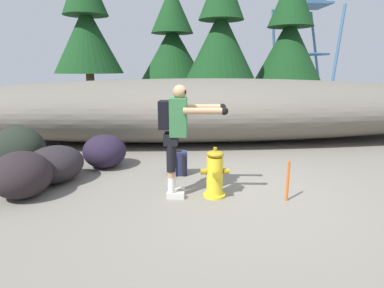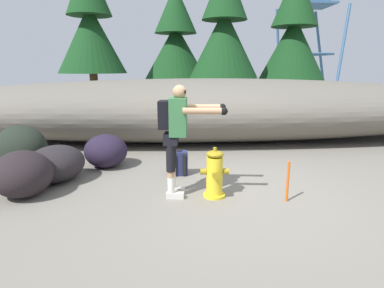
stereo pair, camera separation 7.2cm
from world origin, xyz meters
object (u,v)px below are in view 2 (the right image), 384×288
(spare_backpack, at_px, (179,163))
(boulder_outlier, at_px, (21,148))
(utility_worker, at_px, (177,127))
(boulder_mid, at_px, (22,174))
(boulder_small, at_px, (106,151))
(fire_hydrant, at_px, (215,174))
(survey_stake, at_px, (288,182))
(boulder_large, at_px, (56,164))

(spare_backpack, xyz_separation_m, boulder_outlier, (-2.97, 0.46, 0.21))
(utility_worker, relative_size, boulder_mid, 1.90)
(boulder_mid, height_order, boulder_small, boulder_mid)
(spare_backpack, bearing_deg, boulder_mid, 109.27)
(fire_hydrant, xyz_separation_m, boulder_small, (-1.93, 1.61, -0.03))
(utility_worker, relative_size, survey_stake, 2.78)
(boulder_large, height_order, survey_stake, boulder_large)
(survey_stake, bearing_deg, fire_hydrant, 167.45)
(spare_backpack, distance_m, boulder_outlier, 3.02)
(boulder_small, bearing_deg, utility_worker, -48.31)
(utility_worker, height_order, survey_stake, utility_worker)
(spare_backpack, relative_size, boulder_mid, 0.54)
(boulder_mid, bearing_deg, fire_hydrant, -3.43)
(fire_hydrant, bearing_deg, spare_backpack, 115.84)
(boulder_outlier, bearing_deg, survey_stake, -21.19)
(boulder_small, bearing_deg, boulder_large, -131.06)
(survey_stake, bearing_deg, boulder_outlier, 158.81)
(boulder_large, bearing_deg, boulder_mid, -111.42)
(spare_backpack, distance_m, boulder_large, 2.12)
(fire_hydrant, relative_size, boulder_outlier, 0.74)
(fire_hydrant, bearing_deg, survey_stake, -12.55)
(spare_backpack, xyz_separation_m, boulder_mid, (-2.36, -0.89, 0.14))
(utility_worker, relative_size, spare_backpack, 3.55)
(boulder_mid, distance_m, boulder_outlier, 1.48)
(utility_worker, distance_m, boulder_outlier, 3.34)
(boulder_mid, bearing_deg, utility_worker, -2.81)
(fire_hydrant, relative_size, boulder_small, 0.92)
(boulder_large, height_order, boulder_outlier, boulder_outlier)
(boulder_large, xyz_separation_m, boulder_outlier, (-0.86, 0.70, 0.12))
(spare_backpack, bearing_deg, survey_stake, -131.04)
(boulder_mid, relative_size, boulder_small, 1.06)
(utility_worker, distance_m, boulder_large, 2.33)
(utility_worker, bearing_deg, survey_stake, -4.69)
(fire_hydrant, xyz_separation_m, utility_worker, (-0.55, 0.06, 0.71))
(boulder_outlier, distance_m, survey_stake, 4.85)
(boulder_mid, distance_m, survey_stake, 3.94)
(boulder_mid, relative_size, boulder_outlier, 0.86)
(utility_worker, bearing_deg, boulder_large, 165.29)
(utility_worker, distance_m, boulder_mid, 2.44)
(spare_backpack, bearing_deg, boulder_large, 95.00)
(boulder_mid, relative_size, survey_stake, 1.46)
(boulder_large, relative_size, boulder_outlier, 1.02)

